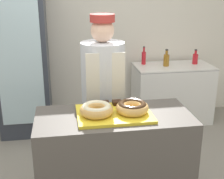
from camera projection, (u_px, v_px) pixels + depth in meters
name	position (u px, v px, depth m)	size (l,w,h in m)	color
wall_back	(88.00, 25.00, 4.30)	(8.00, 0.06, 2.70)	silver
display_counter	(114.00, 165.00, 2.60)	(1.23, 0.58, 0.91)	#4C4742
serving_tray	(114.00, 114.00, 2.45)	(0.58, 0.43, 0.02)	yellow
donut_light_glaze	(97.00, 109.00, 2.38)	(0.26, 0.26, 0.09)	tan
donut_chocolate_glaze	(132.00, 107.00, 2.43)	(0.26, 0.26, 0.09)	tan
brownie_back_left	(104.00, 103.00, 2.58)	(0.07, 0.07, 0.03)	black
brownie_back_right	(117.00, 103.00, 2.60)	(0.07, 0.07, 0.03)	black
baker_person	(103.00, 97.00, 3.00)	(0.41, 0.41, 1.63)	#4C4C51
beverage_fridge	(23.00, 60.00, 3.94)	(0.64, 0.63, 1.93)	#333842
chest_freezer	(172.00, 93.00, 4.43)	(1.07, 0.56, 0.81)	white
bottle_red	(195.00, 58.00, 4.37)	(0.07, 0.07, 0.21)	red
bottle_red_b	(144.00, 57.00, 4.34)	(0.06, 0.06, 0.25)	red
bottle_amber	(166.00, 60.00, 4.25)	(0.08, 0.08, 0.23)	#99661E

